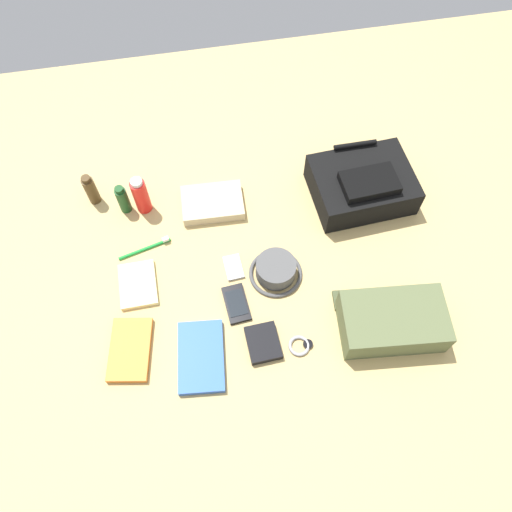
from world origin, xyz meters
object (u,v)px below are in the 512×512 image
at_px(toiletry_pouch, 392,320).
at_px(cologne_bottle, 91,190).
at_px(shampoo_bottle, 123,199).
at_px(media_player, 234,267).
at_px(cell_phone, 236,304).
at_px(backpack, 362,184).
at_px(travel_guidebook, 201,357).
at_px(toothbrush, 148,248).
at_px(wallet, 263,343).
at_px(sunscreen_spray, 141,195).
at_px(bucket_hat, 276,270).
at_px(paperback_novel, 130,350).
at_px(notepad, 138,285).
at_px(folded_towel, 213,203).
at_px(wristwatch, 300,346).

xyz_separation_m(toiletry_pouch, cologne_bottle, (-0.83, 0.61, 0.01)).
bearing_deg(shampoo_bottle, media_player, -42.16).
xyz_separation_m(toiletry_pouch, shampoo_bottle, (-0.73, 0.56, 0.01)).
bearing_deg(cell_phone, toiletry_pouch, -19.34).
distance_m(backpack, travel_guidebook, 0.76).
xyz_separation_m(toothbrush, wallet, (0.30, -0.38, 0.01)).
bearing_deg(toothbrush, cologne_bottle, 125.59).
xyz_separation_m(sunscreen_spray, media_player, (0.25, -0.28, -0.07)).
height_order(travel_guidebook, cell_phone, travel_guidebook).
bearing_deg(cell_phone, wallet, -67.88).
bearing_deg(bucket_hat, paperback_novel, -160.14).
distance_m(cologne_bottle, sunscreen_spray, 0.17).
xyz_separation_m(travel_guidebook, media_player, (0.14, 0.27, -0.00)).
bearing_deg(wallet, toothbrush, 126.06).
relative_size(cologne_bottle, toothbrush, 0.72).
bearing_deg(notepad, cologne_bottle, 108.16).
relative_size(travel_guidebook, folded_towel, 1.10).
bearing_deg(paperback_novel, sunscreen_spray, 80.81).
height_order(toiletry_pouch, bucket_hat, toiletry_pouch).
bearing_deg(cell_phone, folded_towel, 92.91).
xyz_separation_m(media_player, wristwatch, (0.15, -0.28, 0.00)).
xyz_separation_m(toothbrush, folded_towel, (0.23, 0.12, 0.01)).
xyz_separation_m(cell_phone, toothbrush, (-0.24, 0.24, 0.00)).
xyz_separation_m(toiletry_pouch, cell_phone, (-0.43, 0.15, -0.04)).
height_order(bucket_hat, travel_guidebook, bucket_hat).
height_order(shampoo_bottle, cell_phone, shampoo_bottle).
xyz_separation_m(wristwatch, notepad, (-0.44, 0.28, 0.00)).
bearing_deg(wristwatch, shampoo_bottle, 129.09).
bearing_deg(wallet, media_player, 97.25).
relative_size(travel_guidebook, wallet, 1.99).
distance_m(toiletry_pouch, wallet, 0.37).
relative_size(cologne_bottle, travel_guidebook, 0.55).
bearing_deg(notepad, backpack, 14.52).
height_order(cell_phone, notepad, notepad).
relative_size(wallet, notepad, 0.73).
bearing_deg(sunscreen_spray, cell_phone, -58.76).
bearing_deg(backpack, folded_towel, 174.85).
distance_m(cell_phone, notepad, 0.31).
xyz_separation_m(wristwatch, folded_towel, (-0.18, 0.53, 0.01)).
relative_size(cologne_bottle, sunscreen_spray, 0.82).
bearing_deg(notepad, shampoo_bottle, 92.86).
relative_size(media_player, folded_towel, 0.44).
bearing_deg(backpack, toiletry_pouch, -95.73).
bearing_deg(cologne_bottle, bucket_hat, -35.46).
bearing_deg(sunscreen_spray, media_player, -47.51).
xyz_separation_m(travel_guidebook, notepad, (-0.16, 0.26, -0.00)).
relative_size(travel_guidebook, cell_phone, 1.75).
distance_m(sunscreen_spray, cell_phone, 0.47).
relative_size(paperback_novel, media_player, 2.32).
relative_size(shampoo_bottle, cell_phone, 0.91).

